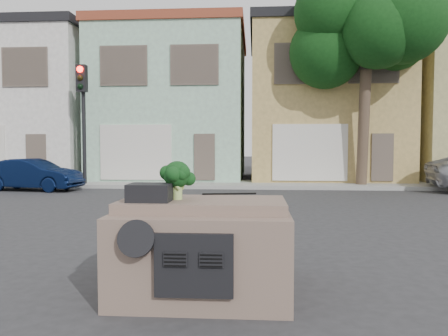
# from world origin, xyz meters

# --- Properties ---
(ground_plane) EXTENTS (120.00, 120.00, 0.00)m
(ground_plane) POSITION_xyz_m (0.00, 0.00, 0.00)
(ground_plane) COLOR #303033
(ground_plane) RESTS_ON ground
(sidewalk) EXTENTS (40.00, 3.00, 0.15)m
(sidewalk) POSITION_xyz_m (0.00, 10.50, 0.07)
(sidewalk) COLOR gray
(sidewalk) RESTS_ON ground
(townhouse_white) EXTENTS (7.20, 8.20, 7.55)m
(townhouse_white) POSITION_xyz_m (-11.00, 14.50, 3.77)
(townhouse_white) COLOR silver
(townhouse_white) RESTS_ON ground
(townhouse_mint) EXTENTS (7.20, 8.20, 7.55)m
(townhouse_mint) POSITION_xyz_m (-3.50, 14.50, 3.77)
(townhouse_mint) COLOR #9BC5A9
(townhouse_mint) RESTS_ON ground
(townhouse_tan) EXTENTS (7.20, 8.20, 7.55)m
(townhouse_tan) POSITION_xyz_m (4.00, 14.50, 3.77)
(townhouse_tan) COLOR tan
(townhouse_tan) RESTS_ON ground
(navy_sedan) EXTENTS (3.87, 1.76, 1.23)m
(navy_sedan) POSITION_xyz_m (-7.96, 8.09, 0.00)
(navy_sedan) COLOR black
(navy_sedan) RESTS_ON ground
(traffic_signal) EXTENTS (0.40, 0.40, 5.10)m
(traffic_signal) POSITION_xyz_m (-6.50, 9.50, 2.55)
(traffic_signal) COLOR black
(traffic_signal) RESTS_ON ground
(tree_near) EXTENTS (4.40, 4.00, 8.50)m
(tree_near) POSITION_xyz_m (5.00, 9.80, 4.25)
(tree_near) COLOR #0F3710
(tree_near) RESTS_ON ground
(car_dashboard) EXTENTS (2.00, 1.80, 1.12)m
(car_dashboard) POSITION_xyz_m (0.00, -3.00, 0.56)
(car_dashboard) COLOR #745E51
(car_dashboard) RESTS_ON ground
(instrument_hump) EXTENTS (0.48, 0.38, 0.20)m
(instrument_hump) POSITION_xyz_m (-0.58, -3.35, 1.22)
(instrument_hump) COLOR black
(instrument_hump) RESTS_ON car_dashboard
(wiper_arm) EXTENTS (0.69, 0.15, 0.02)m
(wiper_arm) POSITION_xyz_m (0.28, -2.62, 1.13)
(wiper_arm) COLOR black
(wiper_arm) RESTS_ON car_dashboard
(broccoli) EXTENTS (0.44, 0.44, 0.46)m
(broccoli) POSITION_xyz_m (-0.30, -3.16, 1.35)
(broccoli) COLOR black
(broccoli) RESTS_ON car_dashboard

